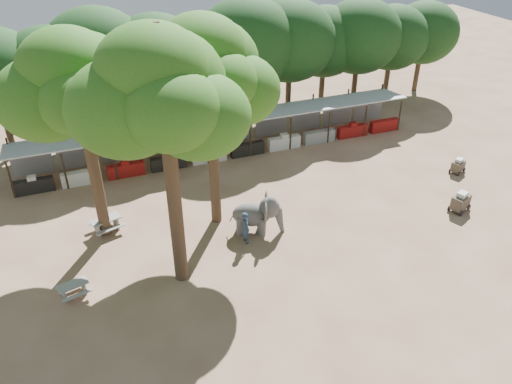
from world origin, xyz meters
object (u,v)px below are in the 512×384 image
object	(u,v)px
cart_back	(458,166)
cart_front	(461,201)
yard_tree_back	(206,72)
picnic_table_near	(73,288)
picnic_table_far	(106,223)
handler	(246,227)
yard_tree_center	(159,95)
elephant	(258,214)
yard_tree_left	(75,88)

from	to	relation	value
cart_back	cart_front	bearing A→B (deg)	-151.16
yard_tree_back	cart_front	world-z (taller)	yard_tree_back
picnic_table_near	cart_back	bearing A→B (deg)	-7.85
picnic_table_far	cart_front	bearing A→B (deg)	-32.21
handler	picnic_table_far	world-z (taller)	handler
yard_tree_center	handler	xyz separation A→B (m)	(3.97, 1.32, -8.28)
yard_tree_center	picnic_table_far	distance (m)	10.39
handler	picnic_table_far	distance (m)	7.69
yard_tree_center	picnic_table_near	size ratio (longest dim) A/B	7.38
elephant	cart_back	bearing A→B (deg)	28.99
yard_tree_center	cart_back	distance (m)	21.72
yard_tree_left	yard_tree_back	xyz separation A→B (m)	(6.00, -1.00, 0.34)
cart_back	picnic_table_far	bearing A→B (deg)	153.54
picnic_table_far	cart_back	bearing A→B (deg)	-21.00
cart_front	picnic_table_far	bearing A→B (deg)	143.17
picnic_table_near	handler	bearing A→B (deg)	-8.60
elephant	picnic_table_near	world-z (taller)	elephant
handler	cart_back	distance (m)	15.78
elephant	handler	distance (m)	1.18
yard_tree_left	picnic_table_near	size ratio (longest dim) A/B	6.75
yard_tree_left	cart_back	size ratio (longest dim) A/B	9.13
picnic_table_far	elephant	bearing A→B (deg)	-38.08
yard_tree_center	picnic_table_far	bearing A→B (deg)	119.14
yard_tree_back	cart_front	size ratio (longest dim) A/B	7.77
elephant	picnic_table_far	size ratio (longest dim) A/B	1.51
picnic_table_near	yard_tree_back	bearing A→B (deg)	10.12
yard_tree_center	yard_tree_back	size ratio (longest dim) A/B	1.06
yard_tree_back	picnic_table_near	xyz separation A→B (m)	(-7.81, -3.67, -8.10)
picnic_table_far	cart_front	size ratio (longest dim) A/B	1.33
yard_tree_center	yard_tree_back	distance (m)	5.04
yard_tree_left	elephant	distance (m)	11.05
elephant	picnic_table_near	size ratio (longest dim) A/B	1.81
yard_tree_left	cart_back	xyz separation A→B (m)	(22.61, -1.59, -7.70)
elephant	yard_tree_back	bearing A→B (deg)	157.55
yard_tree_left	yard_tree_back	size ratio (longest dim) A/B	0.97
yard_tree_back	cart_front	xyz separation A→B (m)	(13.63, -4.30, -7.94)
yard_tree_back	elephant	distance (m)	7.94
yard_tree_center	yard_tree_back	xyz separation A→B (m)	(3.00, 4.00, -0.67)
picnic_table_near	cart_back	distance (m)	24.61
handler	yard_tree_back	bearing A→B (deg)	17.00
handler	yard_tree_left	bearing A→B (deg)	59.19
yard_tree_left	yard_tree_center	distance (m)	5.92
yard_tree_left	yard_tree_center	xyz separation A→B (m)	(3.00, -5.00, 1.01)
yard_tree_left	picnic_table_far	distance (m)	7.68
picnic_table_near	picnic_table_far	distance (m)	5.08
yard_tree_back	handler	xyz separation A→B (m)	(0.98, -2.68, -7.61)
picnic_table_far	cart_front	distance (m)	20.12
picnic_table_far	cart_back	xyz separation A→B (m)	(22.39, -1.58, -0.03)
yard_tree_back	handler	distance (m)	8.13
yard_tree_left	elephant	world-z (taller)	yard_tree_left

